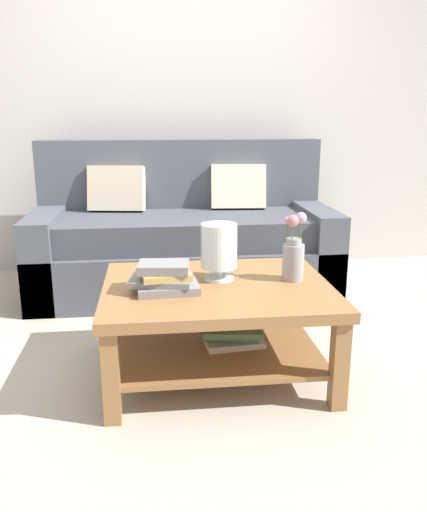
% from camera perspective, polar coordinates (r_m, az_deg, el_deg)
% --- Properties ---
extents(ground_plane, '(10.00, 10.00, 0.00)m').
position_cam_1_polar(ground_plane, '(2.99, -1.11, -9.33)').
color(ground_plane, '#ADA393').
extents(back_wall, '(6.40, 0.12, 2.70)m').
position_cam_1_polar(back_wall, '(4.37, -3.37, 16.61)').
color(back_wall, '#BCB7B2').
rests_on(back_wall, ground).
extents(couch, '(2.09, 0.90, 1.06)m').
position_cam_1_polar(couch, '(3.79, -3.27, 1.80)').
color(couch, '#474C56').
rests_on(couch, ground).
extents(coffee_table, '(1.07, 0.87, 0.46)m').
position_cam_1_polar(coffee_table, '(2.53, 0.51, -5.93)').
color(coffee_table, olive).
rests_on(coffee_table, ground).
extents(book_stack_main, '(0.33, 0.24, 0.13)m').
position_cam_1_polar(book_stack_main, '(2.40, -5.32, -2.43)').
color(book_stack_main, slate).
rests_on(book_stack_main, coffee_table).
extents(glass_hurricane_vase, '(0.18, 0.18, 0.28)m').
position_cam_1_polar(glass_hurricane_vase, '(2.52, 0.59, 0.92)').
color(glass_hurricane_vase, silver).
rests_on(glass_hurricane_vase, coffee_table).
extents(flower_pitcher, '(0.11, 0.10, 0.34)m').
position_cam_1_polar(flower_pitcher, '(2.55, 8.70, 0.18)').
color(flower_pitcher, gray).
rests_on(flower_pitcher, coffee_table).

